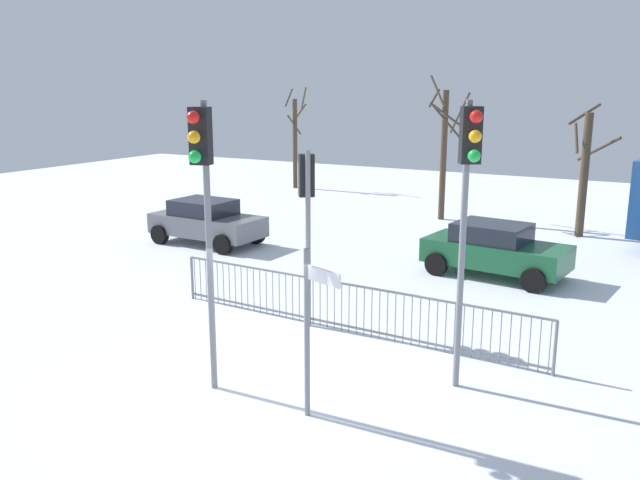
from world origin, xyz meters
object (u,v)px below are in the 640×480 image
object	(u,v)px
traffic_light_foreground_right	(468,183)
direction_sign_post	(310,325)
traffic_light_mid_left	(307,198)
bare_tree_right	(295,140)
bare_tree_left	(584,171)
traffic_light_rear_left	(203,184)
car_grey_far	(206,221)
car_green_near	(495,249)
bare_tree_centre	(444,149)

from	to	relation	value
traffic_light_foreground_right	direction_sign_post	bearing A→B (deg)	17.79
traffic_light_mid_left	bare_tree_right	distance (m)	20.11
direction_sign_post	bare_tree_left	xyz separation A→B (m)	(1.73, 15.88, 0.73)
traffic_light_rear_left	car_grey_far	distance (m)	11.47
traffic_light_rear_left	bare_tree_right	xyz separation A→B (m)	(-10.86, 20.79, -1.13)
car_grey_far	traffic_light_mid_left	bearing A→B (deg)	-33.77
car_grey_far	bare_tree_left	world-z (taller)	bare_tree_left
bare_tree_left	car_grey_far	bearing A→B (deg)	-145.68
car_green_near	car_grey_far	size ratio (longest dim) A/B	1.03
traffic_light_rear_left	direction_sign_post	xyz separation A→B (m)	(1.93, 0.05, -2.04)
traffic_light_mid_left	traffic_light_rear_left	distance (m)	3.80
bare_tree_centre	bare_tree_right	size ratio (longest dim) A/B	1.09
traffic_light_foreground_right	car_grey_far	world-z (taller)	traffic_light_foreground_right
traffic_light_foreground_right	bare_tree_centre	size ratio (longest dim) A/B	0.89
traffic_light_mid_left	car_grey_far	world-z (taller)	traffic_light_mid_left
bare_tree_left	bare_tree_right	distance (m)	15.31
traffic_light_mid_left	traffic_light_rear_left	bearing A→B (deg)	-126.25
car_green_near	bare_tree_centre	bearing A→B (deg)	125.99
car_green_near	bare_tree_centre	xyz separation A→B (m)	(-3.90, 6.98, 2.01)
car_green_near	car_grey_far	bearing A→B (deg)	-168.43
traffic_light_foreground_right	car_grey_far	xyz separation A→B (m)	(-10.65, 6.54, -2.82)
traffic_light_mid_left	traffic_light_rear_left	size ratio (longest dim) A/B	0.78
traffic_light_rear_left	traffic_light_mid_left	bearing A→B (deg)	-101.48
traffic_light_rear_left	direction_sign_post	bearing A→B (deg)	166.03
car_grey_far	traffic_light_foreground_right	bearing A→B (deg)	-28.95
traffic_light_rear_left	bare_tree_centre	size ratio (longest dim) A/B	0.89
bare_tree_centre	car_grey_far	bearing A→B (deg)	-125.07
direction_sign_post	car_grey_far	size ratio (longest dim) A/B	0.70
bare_tree_centre	traffic_light_rear_left	bearing A→B (deg)	-84.68
traffic_light_foreground_right	bare_tree_centre	distance (m)	15.24
traffic_light_rear_left	direction_sign_post	distance (m)	2.81
traffic_light_rear_left	bare_tree_left	bearing A→B (deg)	-118.26
traffic_light_mid_left	direction_sign_post	world-z (taller)	traffic_light_mid_left
traffic_light_foreground_right	direction_sign_post	distance (m)	3.40
traffic_light_mid_left	direction_sign_post	distance (m)	4.45
car_green_near	bare_tree_right	bearing A→B (deg)	146.17
bare_tree_left	direction_sign_post	bearing A→B (deg)	-96.22
car_grey_far	bare_tree_centre	xyz separation A→B (m)	(5.44, 7.76, 2.01)
traffic_light_rear_left	direction_sign_post	world-z (taller)	traffic_light_rear_left
traffic_light_foreground_right	bare_tree_right	distance (m)	23.69
traffic_light_mid_left	car_green_near	world-z (taller)	traffic_light_mid_left
traffic_light_rear_left	bare_tree_left	size ratio (longest dim) A/B	1.07
car_green_near	traffic_light_foreground_right	bearing A→B (deg)	-73.01
car_green_near	car_grey_far	world-z (taller)	same
bare_tree_right	car_green_near	bearing A→B (deg)	-40.65
car_green_near	bare_tree_right	distance (m)	17.51
bare_tree_centre	traffic_light_mid_left	bearing A→B (deg)	-84.25
direction_sign_post	car_green_near	distance (m)	9.44
traffic_light_rear_left	bare_tree_right	size ratio (longest dim) A/B	0.97
car_grey_far	traffic_light_rear_left	bearing A→B (deg)	-48.57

